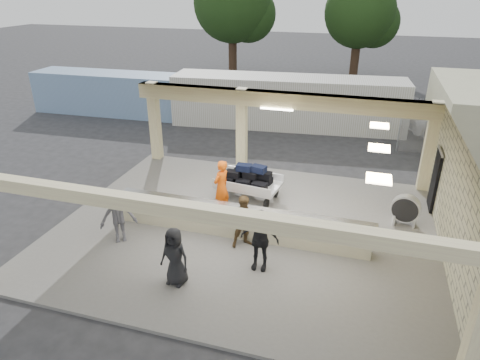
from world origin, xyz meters
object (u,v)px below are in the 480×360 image
(luggage_cart, at_px, (248,180))
(car_white_a, at_px, (459,120))
(car_dark, at_px, (398,103))
(container_white, at_px, (287,102))
(baggage_counter, at_px, (240,222))
(passenger_c, at_px, (118,216))
(passenger_a, at_px, (245,222))
(drum_fan, at_px, (405,209))
(container_blue, at_px, (110,93))
(passenger_d, at_px, (175,257))
(baggage_handler, at_px, (221,187))
(passenger_b, at_px, (260,239))

(luggage_cart, height_order, car_white_a, car_white_a)
(luggage_cart, bearing_deg, car_white_a, 57.96)
(car_dark, distance_m, container_white, 7.32)
(baggage_counter, bearing_deg, passenger_c, -158.61)
(baggage_counter, distance_m, car_white_a, 15.42)
(baggage_counter, xyz_separation_m, passenger_a, (0.31, -0.50, 0.35))
(drum_fan, bearing_deg, luggage_cart, -172.77)
(passenger_a, distance_m, car_white_a, 15.69)
(passenger_a, bearing_deg, container_blue, 100.03)
(passenger_d, relative_size, container_white, 0.13)
(baggage_handler, bearing_deg, luggage_cart, 176.04)
(baggage_handler, relative_size, passenger_b, 1.04)
(car_dark, bearing_deg, drum_fan, -173.44)
(drum_fan, xyz_separation_m, passenger_d, (-5.95, -4.98, 0.27))
(passenger_a, height_order, passenger_c, passenger_c)
(baggage_counter, height_order, luggage_cart, luggage_cart)
(passenger_b, xyz_separation_m, container_blue, (-12.70, 12.90, 0.21))
(drum_fan, height_order, passenger_b, passenger_b)
(luggage_cart, distance_m, car_dark, 14.57)
(passenger_b, xyz_separation_m, car_white_a, (7.15, 14.53, -0.26))
(drum_fan, relative_size, passenger_c, 0.60)
(car_white_a, relative_size, container_blue, 0.57)
(passenger_b, height_order, car_dark, passenger_b)
(drum_fan, height_order, passenger_c, passenger_c)
(passenger_b, distance_m, car_dark, 17.94)
(baggage_handler, relative_size, passenger_d, 1.16)
(baggage_handler, distance_m, car_white_a, 14.96)
(passenger_d, height_order, car_white_a, passenger_d)
(passenger_d, bearing_deg, passenger_b, 41.17)
(baggage_counter, distance_m, luggage_cart, 2.63)
(passenger_a, bearing_deg, luggage_cart, 69.13)
(car_dark, bearing_deg, passenger_a, 170.91)
(baggage_counter, distance_m, car_dark, 16.82)
(container_blue, bearing_deg, baggage_counter, -46.38)
(luggage_cart, distance_m, baggage_handler, 1.43)
(drum_fan, distance_m, passenger_a, 5.44)
(drum_fan, relative_size, container_blue, 0.11)
(passenger_a, distance_m, container_white, 12.49)
(baggage_counter, relative_size, container_white, 0.65)
(drum_fan, relative_size, passenger_b, 0.56)
(car_dark, bearing_deg, baggage_counter, 169.42)
(baggage_counter, xyz_separation_m, container_blue, (-11.71, 11.46, 0.64))
(baggage_counter, bearing_deg, car_dark, 72.03)
(baggage_counter, xyz_separation_m, passenger_b, (0.99, -1.44, 0.43))
(drum_fan, height_order, passenger_d, passenger_d)
(luggage_cart, bearing_deg, passenger_c, -119.85)
(luggage_cart, xyz_separation_m, passenger_d, (-0.48, -5.30, 0.11))
(passenger_a, relative_size, passenger_b, 0.91)
(passenger_c, xyz_separation_m, car_white_a, (11.59, 14.45, -0.20))
(container_white, bearing_deg, passenger_a, -90.11)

